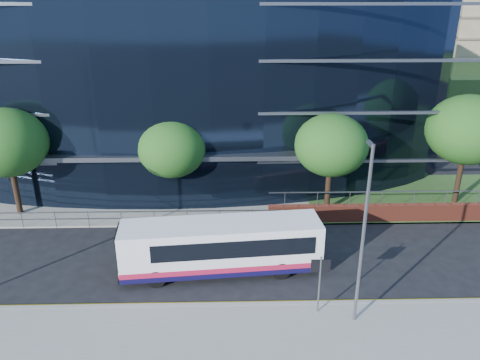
{
  "coord_description": "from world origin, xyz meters",
  "views": [
    {
      "loc": [
        0.61,
        -18.73,
        13.41
      ],
      "look_at": [
        1.27,
        8.0,
        2.65
      ],
      "focal_mm": 35.0,
      "sensor_mm": 36.0,
      "label": 1
    }
  ],
  "objects_px": {
    "tree_far_b": "(172,149)",
    "tree_far_a": "(7,143)",
    "streetlight_east": "(363,232)",
    "city_bus": "(223,246)",
    "street_sign": "(320,273)",
    "tree_dist_e": "(416,69)",
    "tree_far_d": "(468,130)",
    "tree_far_c": "(331,145)"
  },
  "relations": [
    {
      "from": "tree_far_d",
      "to": "street_sign",
      "type": "bearing_deg",
      "value": -134.78
    },
    {
      "from": "tree_far_a",
      "to": "tree_far_c",
      "type": "distance_m",
      "value": 20.0
    },
    {
      "from": "streetlight_east",
      "to": "city_bus",
      "type": "distance_m",
      "value": 7.7
    },
    {
      "from": "street_sign",
      "to": "tree_far_b",
      "type": "distance_m",
      "value": 13.54
    },
    {
      "from": "tree_far_a",
      "to": "tree_dist_e",
      "type": "distance_m",
      "value": 48.27
    },
    {
      "from": "street_sign",
      "to": "tree_far_b",
      "type": "relative_size",
      "value": 0.46
    },
    {
      "from": "streetlight_east",
      "to": "city_bus",
      "type": "relative_size",
      "value": 0.78
    },
    {
      "from": "street_sign",
      "to": "tree_far_a",
      "type": "relative_size",
      "value": 0.4
    },
    {
      "from": "tree_far_a",
      "to": "city_bus",
      "type": "height_order",
      "value": "tree_far_a"
    },
    {
      "from": "tree_far_b",
      "to": "tree_dist_e",
      "type": "xyz_separation_m",
      "value": [
        27.0,
        30.5,
        0.33
      ]
    },
    {
      "from": "tree_far_a",
      "to": "tree_dist_e",
      "type": "bearing_deg",
      "value": 39.96
    },
    {
      "from": "tree_far_a",
      "to": "tree_dist_e",
      "type": "xyz_separation_m",
      "value": [
        37.0,
        31.0,
        -0.33
      ]
    },
    {
      "from": "tree_far_d",
      "to": "tree_dist_e",
      "type": "relative_size",
      "value": 1.14
    },
    {
      "from": "tree_far_c",
      "to": "streetlight_east",
      "type": "bearing_deg",
      "value": -95.11
    },
    {
      "from": "tree_far_a",
      "to": "street_sign",
      "type": "bearing_deg",
      "value": -31.17
    },
    {
      "from": "street_sign",
      "to": "streetlight_east",
      "type": "distance_m",
      "value": 2.8
    },
    {
      "from": "tree_far_d",
      "to": "city_bus",
      "type": "relative_size",
      "value": 0.72
    },
    {
      "from": "city_bus",
      "to": "tree_far_d",
      "type": "bearing_deg",
      "value": 21.69
    },
    {
      "from": "street_sign",
      "to": "tree_dist_e",
      "type": "bearing_deg",
      "value": 64.88
    },
    {
      "from": "tree_far_b",
      "to": "tree_far_c",
      "type": "relative_size",
      "value": 0.93
    },
    {
      "from": "tree_far_b",
      "to": "streetlight_east",
      "type": "distance_m",
      "value": 14.74
    },
    {
      "from": "tree_far_b",
      "to": "streetlight_east",
      "type": "height_order",
      "value": "streetlight_east"
    },
    {
      "from": "tree_far_a",
      "to": "tree_dist_e",
      "type": "relative_size",
      "value": 1.07
    },
    {
      "from": "tree_far_c",
      "to": "tree_far_b",
      "type": "bearing_deg",
      "value": 177.14
    },
    {
      "from": "tree_far_a",
      "to": "tree_far_d",
      "type": "xyz_separation_m",
      "value": [
        29.0,
        1.0,
        0.33
      ]
    },
    {
      "from": "tree_far_d",
      "to": "tree_dist_e",
      "type": "bearing_deg",
      "value": 75.07
    },
    {
      "from": "street_sign",
      "to": "streetlight_east",
      "type": "height_order",
      "value": "streetlight_east"
    },
    {
      "from": "street_sign",
      "to": "tree_far_c",
      "type": "bearing_deg",
      "value": 76.71
    },
    {
      "from": "tree_far_a",
      "to": "city_bus",
      "type": "distance_m",
      "value": 15.38
    },
    {
      "from": "tree_far_b",
      "to": "tree_far_c",
      "type": "xyz_separation_m",
      "value": [
        10.0,
        -0.5,
        0.33
      ]
    },
    {
      "from": "tree_far_c",
      "to": "tree_far_d",
      "type": "height_order",
      "value": "tree_far_d"
    },
    {
      "from": "tree_dist_e",
      "to": "city_bus",
      "type": "height_order",
      "value": "tree_dist_e"
    },
    {
      "from": "tree_dist_e",
      "to": "streetlight_east",
      "type": "relative_size",
      "value": 0.81
    },
    {
      "from": "tree_far_d",
      "to": "tree_far_a",
      "type": "bearing_deg",
      "value": -178.03
    },
    {
      "from": "tree_far_b",
      "to": "tree_far_a",
      "type": "bearing_deg",
      "value": -177.14
    },
    {
      "from": "tree_far_d",
      "to": "city_bus",
      "type": "bearing_deg",
      "value": -153.06
    },
    {
      "from": "street_sign",
      "to": "streetlight_east",
      "type": "relative_size",
      "value": 0.35
    },
    {
      "from": "streetlight_east",
      "to": "tree_far_a",
      "type": "bearing_deg",
      "value": 149.54
    },
    {
      "from": "tree_far_a",
      "to": "tree_far_d",
      "type": "height_order",
      "value": "tree_far_d"
    },
    {
      "from": "tree_dist_e",
      "to": "city_bus",
      "type": "relative_size",
      "value": 0.63
    },
    {
      "from": "tree_far_b",
      "to": "city_bus",
      "type": "distance_m",
      "value": 8.63
    },
    {
      "from": "city_bus",
      "to": "street_sign",
      "type": "bearing_deg",
      "value": -45.47
    }
  ]
}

